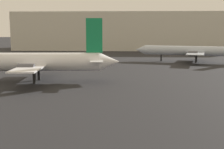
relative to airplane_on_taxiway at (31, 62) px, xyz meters
The scene contains 3 objects.
airplane_on_taxiway is the anchor object (origin of this frame).
airplane_distant 45.05m from the airplane_on_taxiway, 43.73° to the left, with size 29.46×17.75×8.09m.
terminal_building 84.67m from the airplane_on_taxiway, 78.33° to the left, with size 95.18×27.91×15.20m, color beige.
Camera 1 is at (-0.06, -7.56, 8.69)m, focal length 48.60 mm.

